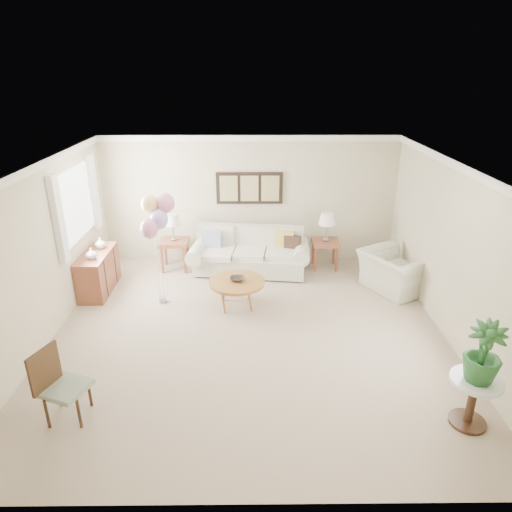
# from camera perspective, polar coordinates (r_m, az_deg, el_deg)

# --- Properties ---
(ground_plane) EXTENTS (6.00, 6.00, 0.00)m
(ground_plane) POSITION_cam_1_polar(r_m,az_deg,el_deg) (7.19, -0.84, -9.61)
(ground_plane) COLOR tan
(room_shell) EXTENTS (6.04, 6.04, 2.60)m
(room_shell) POSITION_cam_1_polar(r_m,az_deg,el_deg) (6.56, -1.88, 2.93)
(room_shell) COLOR beige
(room_shell) RESTS_ON ground
(wall_art_triptych) EXTENTS (1.35, 0.06, 0.65)m
(wall_art_triptych) POSITION_cam_1_polar(r_m,az_deg,el_deg) (9.33, -0.82, 8.47)
(wall_art_triptych) COLOR black
(wall_art_triptych) RESTS_ON ground
(sofa) EXTENTS (2.49, 1.15, 0.88)m
(sofa) POSITION_cam_1_polar(r_m,az_deg,el_deg) (9.12, -0.72, 0.17)
(sofa) COLOR beige
(sofa) RESTS_ON ground
(end_table_left) EXTENTS (0.57, 0.52, 0.62)m
(end_table_left) POSITION_cam_1_polar(r_m,az_deg,el_deg) (9.29, -10.17, 1.38)
(end_table_left) COLOR brown
(end_table_left) RESTS_ON ground
(end_table_right) EXTENTS (0.54, 0.49, 0.59)m
(end_table_right) POSITION_cam_1_polar(r_m,az_deg,el_deg) (9.32, 8.67, 1.36)
(end_table_right) COLOR brown
(end_table_right) RESTS_ON ground
(lamp_left) EXTENTS (0.31, 0.31, 0.54)m
(lamp_left) POSITION_cam_1_polar(r_m,az_deg,el_deg) (9.12, -10.39, 4.38)
(lamp_left) COLOR gray
(lamp_left) RESTS_ON end_table_left
(lamp_right) EXTENTS (0.33, 0.33, 0.58)m
(lamp_right) POSITION_cam_1_polar(r_m,az_deg,el_deg) (9.14, 8.87, 4.49)
(lamp_right) COLOR gray
(lamp_right) RESTS_ON end_table_right
(coffee_table) EXTENTS (0.95, 0.95, 0.48)m
(coffee_table) POSITION_cam_1_polar(r_m,az_deg,el_deg) (7.75, -2.43, -3.37)
(coffee_table) COLOR #A46634
(coffee_table) RESTS_ON ground
(decor_bowl) EXTENTS (0.25, 0.25, 0.06)m
(decor_bowl) POSITION_cam_1_polar(r_m,az_deg,el_deg) (7.73, -2.39, -2.88)
(decor_bowl) COLOR #2A2621
(decor_bowl) RESTS_ON coffee_table
(armchair) EXTENTS (1.39, 1.45, 0.73)m
(armchair) POSITION_cam_1_polar(r_m,az_deg,el_deg) (8.71, 16.94, -1.89)
(armchair) COLOR beige
(armchair) RESTS_ON ground
(side_table) EXTENTS (0.57, 0.57, 0.62)m
(side_table) POSITION_cam_1_polar(r_m,az_deg,el_deg) (5.89, 25.62, -14.90)
(side_table) COLOR silver
(side_table) RESTS_ON ground
(potted_plant) EXTENTS (0.53, 0.53, 0.72)m
(potted_plant) POSITION_cam_1_polar(r_m,az_deg,el_deg) (5.60, 26.57, -10.75)
(potted_plant) COLOR #1C521D
(potted_plant) RESTS_ON side_table
(accent_chair) EXTENTS (0.59, 0.59, 0.93)m
(accent_chair) POSITION_cam_1_polar(r_m,az_deg,el_deg) (5.88, -23.41, -14.35)
(accent_chair) COLOR gray
(accent_chair) RESTS_ON ground
(credenza) EXTENTS (0.46, 1.20, 0.74)m
(credenza) POSITION_cam_1_polar(r_m,az_deg,el_deg) (8.80, -19.11, -1.89)
(credenza) COLOR brown
(credenza) RESTS_ON ground
(vase_white) EXTENTS (0.23, 0.23, 0.20)m
(vase_white) POSITION_cam_1_polar(r_m,az_deg,el_deg) (8.39, -19.90, 0.30)
(vase_white) COLOR silver
(vase_white) RESTS_ON credenza
(vase_sage) EXTENTS (0.21, 0.21, 0.20)m
(vase_sage) POSITION_cam_1_polar(r_m,az_deg,el_deg) (8.83, -18.91, 1.54)
(vase_sage) COLOR silver
(vase_sage) RESTS_ON credenza
(balloon_cluster) EXTENTS (0.55, 0.53, 1.94)m
(balloon_cluster) POSITION_cam_1_polar(r_m,az_deg,el_deg) (7.62, -12.39, 5.09)
(balloon_cluster) COLOR gray
(balloon_cluster) RESTS_ON ground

